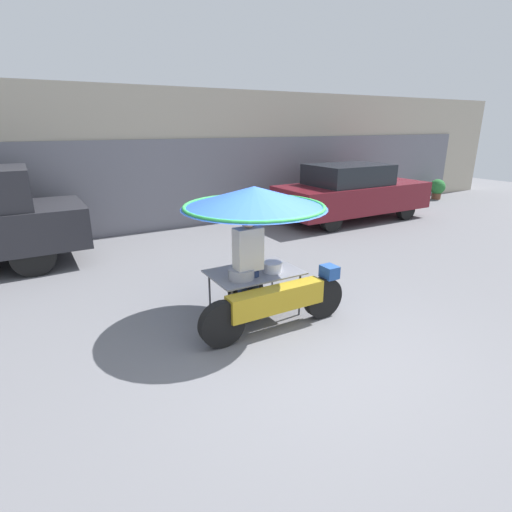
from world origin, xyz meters
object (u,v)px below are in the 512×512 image
object	(u,v)px
vendor_motorcycle_cart	(257,217)
vendor_person	(248,262)
potted_plant	(437,188)
parked_car	(351,192)

from	to	relation	value
vendor_motorcycle_cart	vendor_person	size ratio (longest dim) A/B	1.40
vendor_motorcycle_cart	vendor_person	world-z (taller)	vendor_motorcycle_cart
vendor_motorcycle_cart	potted_plant	world-z (taller)	vendor_motorcycle_cart
vendor_motorcycle_cart	parked_car	xyz separation A→B (m)	(5.51, 3.98, -0.67)
parked_car	potted_plant	distance (m)	5.37
vendor_person	parked_car	xyz separation A→B (m)	(5.70, 4.07, -0.07)
vendor_motorcycle_cart	potted_plant	xyz separation A→B (m)	(10.77, 4.97, -1.07)
vendor_motorcycle_cart	vendor_person	bearing A→B (deg)	-154.64
vendor_person	potted_plant	world-z (taller)	vendor_person
vendor_motorcycle_cart	vendor_person	xyz separation A→B (m)	(-0.19, -0.09, -0.60)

